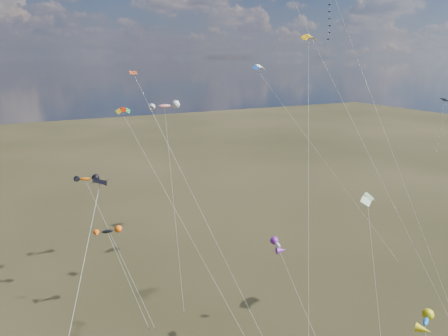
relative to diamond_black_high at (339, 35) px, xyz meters
name	(u,v)px	position (x,y,z in m)	size (l,w,h in m)	color
diamond_black_high	(339,35)	(0.00, 0.00, 0.00)	(5.08, 21.58, 39.21)	black
diamond_navy_tall	(286,3)	(-7.08, 0.41, 3.08)	(13.38, 22.52, 43.33)	#0C114E
diamond_orange_center	(183,174)	(-18.60, 1.73, -14.51)	(9.84, 16.63, 29.99)	#CC4719
parafoil_yellow	(309,37)	(2.83, 8.96, 0.21)	(13.56, 19.43, 34.90)	#D18F05
parafoil_blue_white	(260,67)	(2.84, 21.48, -3.97)	(15.96, 20.83, 30.69)	#1B4CAB
parafoil_striped	(369,197)	(2.10, -4.84, -18.26)	(5.84, 9.41, 16.38)	#D1D70C
parafoil_tricolor	(124,112)	(-21.23, 15.97, -9.33)	(8.89, 21.13, 25.31)	gold
novelty_black_orange	(108,231)	(-25.51, 10.45, -23.31)	(4.35, 7.35, 11.11)	black
novelty_orange_black	(86,179)	(-26.91, 15.54, -17.75)	(6.45, 13.24, 16.75)	orange
novelty_white_purple	(278,245)	(-11.21, -5.74, -21.18)	(3.70, 7.78, 13.18)	white
novelty_redwhite_stripe	(165,107)	(-14.99, 18.16, -9.20)	(4.76, 14.12, 25.43)	red
novelty_blue_yellow	(426,322)	(-7.53, -20.32, -21.94)	(6.33, 7.42, 12.46)	blue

